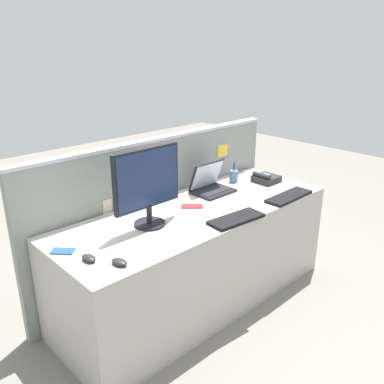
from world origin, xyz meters
The scene contains 14 objects.
ground_plane centered at (0.00, 0.00, 0.00)m, with size 10.00×10.00×0.00m, color slate.
desk centered at (0.00, 0.00, 0.37)m, with size 2.12×0.76×0.74m, color #ADA89E.
cubicle_divider centered at (0.00, 0.42, 0.60)m, with size 2.27×0.08×1.19m.
desktop_monitor centered at (-0.40, 0.04, 1.03)m, with size 0.49×0.20×0.51m.
laptop centered at (0.33, 0.19, 0.80)m, with size 0.31×0.24×0.24m.
desk_phone centered at (0.83, 0.03, 0.77)m, with size 0.19×0.19×0.09m.
keyboard_main centered at (0.06, -0.31, 0.75)m, with size 0.39×0.15×0.02m, color black.
keyboard_spare centered at (0.67, -0.31, 0.75)m, with size 0.43×0.14×0.02m, color black.
computer_mouse_right_hand centered at (-0.92, -0.11, 0.76)m, with size 0.06×0.10×0.03m, color #232328.
computer_mouse_left_hand centered at (-0.82, -0.26, 0.76)m, with size 0.06×0.10×0.03m, color #232328.
pen_cup centered at (0.64, 0.22, 0.79)m, with size 0.07×0.07×0.19m.
cell_phone_red_case centered at (0.01, 0.06, 0.75)m, with size 0.07×0.15×0.01m, color #B22323.
cell_phone_silver_slab centered at (0.91, 0.29, 0.75)m, with size 0.06×0.14×0.01m, color #B7BAC1.
cell_phone_blue_case centered at (-0.97, 0.08, 0.75)m, with size 0.07×0.13×0.01m, color blue.
Camera 1 is at (-1.86, -1.92, 1.88)m, focal length 38.59 mm.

